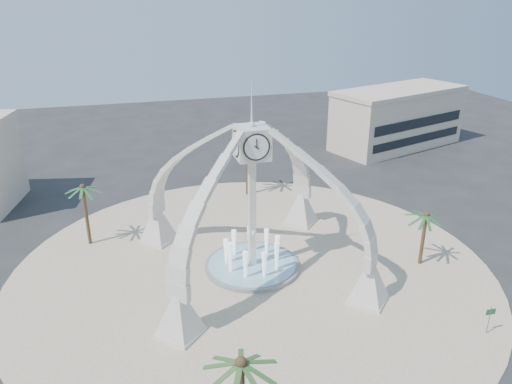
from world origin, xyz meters
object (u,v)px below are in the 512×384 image
object	(u,v)px
palm_west	(83,188)
street_sign	(490,315)
fountain	(252,265)
palm_east	(426,215)
clock_tower	(252,197)
palm_south	(241,364)
palm_north	(247,141)

from	to	relation	value
palm_west	street_sign	xyz separation A→B (m)	(26.35, -21.09, -4.04)
fountain	palm_east	size ratio (longest dim) A/B	1.51
palm_east	palm_west	size ratio (longest dim) A/B	0.84
clock_tower	palm_west	distance (m)	15.66
palm_east	palm_west	world-z (taller)	palm_west
fountain	clock_tower	bearing A→B (deg)	-90.00
palm_south	fountain	bearing A→B (deg)	72.70
palm_south	palm_east	bearing A→B (deg)	35.61
street_sign	palm_north	bearing A→B (deg)	110.04
palm_north	palm_south	bearing A→B (deg)	-105.62
street_sign	palm_east	bearing A→B (deg)	86.43
clock_tower	street_sign	bearing A→B (deg)	-44.40
clock_tower	palm_west	size ratio (longest dim) A/B	2.85
palm_east	street_sign	world-z (taller)	palm_east
fountain	palm_west	size ratio (longest dim) A/B	1.27
palm_south	clock_tower	bearing A→B (deg)	72.70
palm_north	street_sign	world-z (taller)	palm_north
palm_east	palm_west	bearing A→B (deg)	157.01
palm_east	street_sign	distance (m)	10.03
palm_north	fountain	bearing A→B (deg)	-103.75
palm_east	palm_north	xyz separation A→B (m)	(-10.18, 19.05, 1.83)
palm_east	palm_south	distance (m)	23.86
clock_tower	fountain	bearing A→B (deg)	90.00
palm_west	palm_north	bearing A→B (deg)	23.57
fountain	palm_east	distance (m)	15.04
clock_tower	palm_south	world-z (taller)	clock_tower
palm_west	street_sign	size ratio (longest dim) A/B	2.92
palm_west	palm_north	distance (m)	18.70
palm_west	street_sign	bearing A→B (deg)	-38.67
fountain	palm_north	size ratio (longest dim) A/B	1.10
street_sign	palm_south	bearing A→B (deg)	-164.52
palm_west	fountain	bearing A→B (deg)	-31.95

